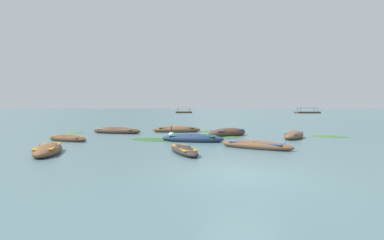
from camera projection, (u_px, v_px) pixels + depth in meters
ground_plane at (182, 109)px, 1507.25m from camera, size 6000.00×6000.00×0.00m
mountain_1 at (105, 66)px, 1985.09m from camera, size 1599.81×1599.81×580.39m
mountain_2 at (245, 80)px, 2210.64m from camera, size 1594.26×1594.26×432.97m
mountain_3 at (339, 73)px, 1829.47m from camera, size 1715.16×1715.16×451.76m
rowboat_0 at (68, 139)px, 19.01m from camera, size 3.25×2.30×0.50m
rowboat_1 at (228, 133)px, 22.43m from camera, size 4.00×3.69×0.78m
rowboat_2 at (117, 131)px, 24.93m from camera, size 4.67×2.69×0.65m
rowboat_3 at (184, 150)px, 13.89m from camera, size 1.79×3.55×0.44m
rowboat_4 at (256, 145)px, 15.49m from camera, size 3.86×3.17×0.53m
rowboat_5 at (294, 136)px, 20.65m from camera, size 2.81×3.44×0.66m
rowboat_6 at (48, 150)px, 13.70m from camera, size 1.93×3.72×0.59m
rowboat_7 at (177, 130)px, 26.22m from camera, size 4.33×1.41×0.68m
rowboat_8 at (193, 139)px, 18.69m from camera, size 4.26×2.25×0.64m
ferry_0 at (307, 112)px, 121.60m from camera, size 10.48×4.67×2.54m
ferry_1 at (184, 112)px, 127.23m from camera, size 7.32×3.33×2.54m
mooring_buoy at (171, 135)px, 22.13m from camera, size 0.48×0.48×0.93m
weed_patch_0 at (61, 139)px, 20.22m from camera, size 2.66×2.72×0.14m
weed_patch_1 at (210, 132)px, 26.40m from camera, size 2.14×2.76×0.14m
weed_patch_2 at (329, 137)px, 21.89m from camera, size 3.32×3.03×0.14m
weed_patch_3 at (228, 137)px, 21.41m from camera, size 2.49×2.51×0.14m
weed_patch_4 at (155, 140)px, 19.70m from camera, size 4.12×3.50×0.14m
weed_patch_5 at (74, 133)px, 25.46m from camera, size 2.19×2.27×0.14m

